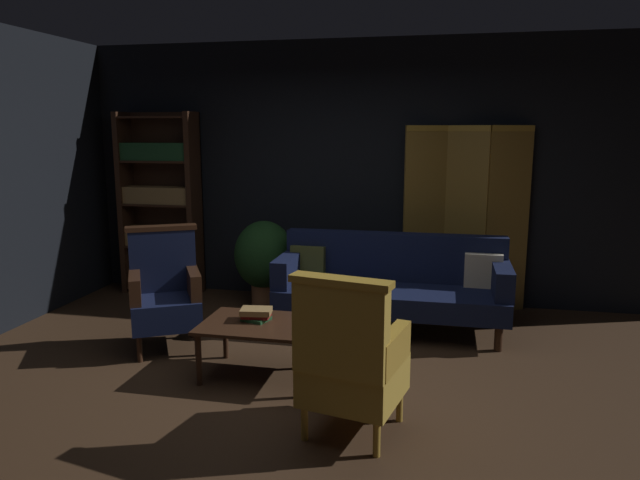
% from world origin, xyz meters
% --- Properties ---
extents(ground_plane, '(10.00, 10.00, 0.00)m').
position_xyz_m(ground_plane, '(0.00, 0.00, 0.00)').
color(ground_plane, '#3D2819').
extents(back_wall, '(7.20, 0.10, 2.80)m').
position_xyz_m(back_wall, '(0.00, 2.45, 1.40)').
color(back_wall, black).
rests_on(back_wall, ground_plane).
extents(folding_screen, '(1.27, 0.23, 1.90)m').
position_xyz_m(folding_screen, '(1.22, 2.25, 0.99)').
color(folding_screen, olive).
rests_on(folding_screen, ground_plane).
extents(bookshelf, '(0.90, 0.32, 2.05)m').
position_xyz_m(bookshelf, '(-2.15, 2.19, 1.06)').
color(bookshelf, '#382114').
rests_on(bookshelf, ground_plane).
extents(velvet_couch, '(2.12, 0.78, 0.88)m').
position_xyz_m(velvet_couch, '(0.55, 1.45, 0.45)').
color(velvet_couch, '#382114').
rests_on(velvet_couch, ground_plane).
extents(coffee_table, '(1.00, 0.64, 0.42)m').
position_xyz_m(coffee_table, '(-0.26, 0.15, 0.37)').
color(coffee_table, '#382114').
rests_on(coffee_table, ground_plane).
extents(armchair_gilt_accent, '(0.69, 0.68, 1.04)m').
position_xyz_m(armchair_gilt_accent, '(0.49, -0.61, 0.49)').
color(armchair_gilt_accent, '#B78E33').
rests_on(armchair_gilt_accent, ground_plane).
extents(armchair_wing_left, '(0.79, 0.78, 1.04)m').
position_xyz_m(armchair_wing_left, '(-1.31, 0.56, 0.49)').
color(armchair_wing_left, '#382114').
rests_on(armchair_wing_left, ground_plane).
extents(potted_plant, '(0.63, 0.63, 0.92)m').
position_xyz_m(potted_plant, '(-0.83, 1.88, 0.53)').
color(potted_plant, brown).
rests_on(potted_plant, ground_plane).
extents(book_green_cloth, '(0.22, 0.21, 0.02)m').
position_xyz_m(book_green_cloth, '(-0.37, 0.19, 0.43)').
color(book_green_cloth, '#1E4C28').
rests_on(book_green_cloth, coffee_table).
extents(book_red_leather, '(0.22, 0.15, 0.03)m').
position_xyz_m(book_red_leather, '(-0.37, 0.19, 0.46)').
color(book_red_leather, maroon).
rests_on(book_red_leather, book_green_cloth).
extents(book_tan_leather, '(0.25, 0.20, 0.04)m').
position_xyz_m(book_tan_leather, '(-0.37, 0.19, 0.49)').
color(book_tan_leather, '#9E7A47').
rests_on(book_tan_leather, book_red_leather).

